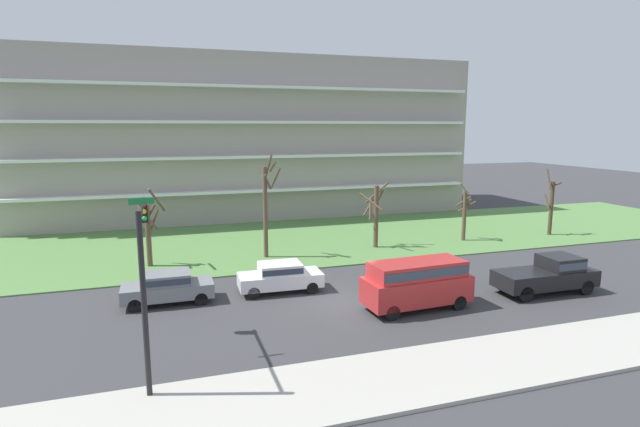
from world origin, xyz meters
TOP-DOWN VIEW (x-y plane):
  - ground at (0.00, 0.00)m, footprint 160.00×160.00m
  - sidewalk_curb_near at (0.00, -8.00)m, footprint 80.00×4.00m
  - grass_lawn_strip at (0.00, 14.00)m, footprint 80.00×16.00m
  - apartment_building at (0.00, 28.57)m, footprint 42.91×14.09m
  - tree_far_left at (-9.29, 9.61)m, footprint 1.81×1.87m
  - tree_left at (-1.88, 9.56)m, footprint 1.13×1.62m
  - tree_center at (6.12, 9.89)m, footprint 2.47×2.48m
  - tree_right at (13.57, 9.82)m, footprint 1.52×1.57m
  - tree_far_right at (21.31, 9.44)m, footprint 1.19×0.96m
  - van_red_near_left at (2.99, -2.00)m, footprint 5.30×2.29m
  - sedan_gray_center_left at (-8.41, 2.50)m, footprint 4.41×1.81m
  - pickup_black_center_right at (10.83, -2.00)m, footprint 5.44×2.10m
  - sedan_white_near_right at (-2.67, 2.50)m, footprint 4.46×1.95m
  - traffic_signal_mast at (-9.18, -4.58)m, footprint 0.90×5.86m

SIDE VIEW (x-z plane):
  - ground at x=0.00m, z-range 0.00..0.00m
  - grass_lawn_strip at x=0.00m, z-range 0.00..0.08m
  - sidewalk_curb_near at x=0.00m, z-range 0.00..0.15m
  - sedan_gray_center_left at x=-8.41m, z-range 0.09..1.66m
  - sedan_white_near_right at x=-2.67m, z-range 0.09..1.66m
  - pickup_black_center_right at x=10.83m, z-range 0.04..1.99m
  - van_red_near_left at x=2.99m, z-range 0.22..2.58m
  - tree_right at x=13.57m, z-range -0.02..4.45m
  - tree_far_right at x=21.31m, z-range -0.24..5.15m
  - tree_far_left at x=-9.29m, z-range -0.08..5.01m
  - tree_center at x=6.12m, z-range 0.24..4.98m
  - tree_left at x=-1.88m, z-range 0.04..6.96m
  - traffic_signal_mast at x=-9.18m, z-range 1.18..7.35m
  - apartment_building at x=0.00m, z-range 0.00..15.15m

